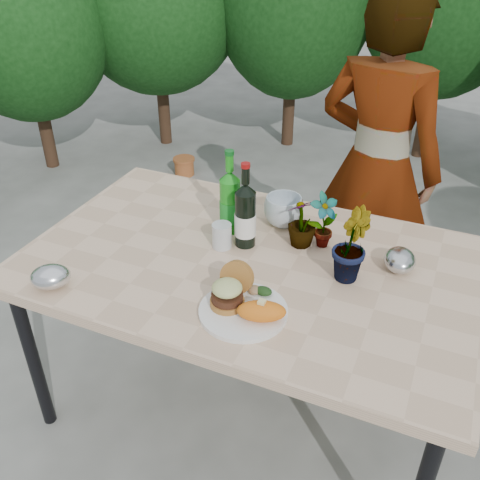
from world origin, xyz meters
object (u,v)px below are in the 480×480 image
at_px(patio_table, 249,272).
at_px(person, 377,168).
at_px(dinner_plate, 243,311).
at_px(wine_bottle, 245,216).

height_order(patio_table, person, person).
xyz_separation_m(dinner_plate, wine_bottle, (-0.15, 0.37, 0.11)).
distance_m(dinner_plate, wine_bottle, 0.41).
height_order(dinner_plate, wine_bottle, wine_bottle).
bearing_deg(dinner_plate, patio_table, 109.36).
height_order(dinner_plate, person, person).
relative_size(patio_table, wine_bottle, 4.86).
relative_size(wine_bottle, person, 0.20).
height_order(wine_bottle, person, person).
bearing_deg(dinner_plate, wine_bottle, 112.29).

